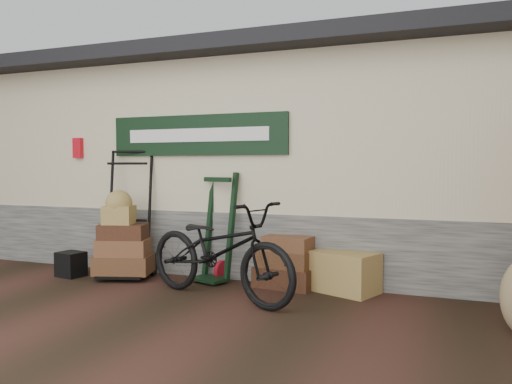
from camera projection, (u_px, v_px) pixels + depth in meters
ground at (183, 296)px, 5.88m from camera, size 80.00×80.00×0.00m
station_building at (262, 161)px, 8.35m from camera, size 14.40×4.10×3.20m
porter_trolley at (128, 212)px, 6.90m from camera, size 1.05×0.90×1.79m
green_barrow at (218, 227)px, 6.61m from camera, size 0.63×0.58×1.44m
suitcase_stack at (286, 261)px, 6.30m from camera, size 0.79×0.55×0.66m
wicker_hamper at (345, 272)px, 6.04m from camera, size 0.88×0.74×0.49m
black_trunk at (71, 264)px, 6.90m from camera, size 0.39×0.35×0.34m
bicycle at (219, 244)px, 5.71m from camera, size 1.40×2.30×1.26m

